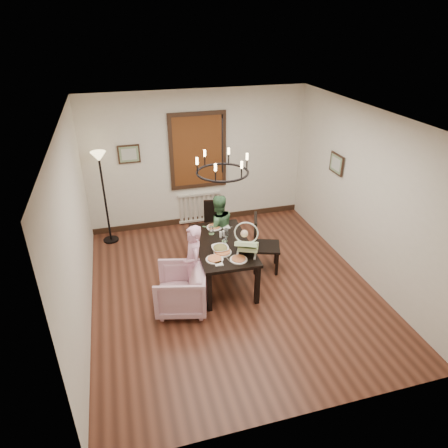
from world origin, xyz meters
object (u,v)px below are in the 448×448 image
dining_table (223,248)px  armchair (181,290)px  chair_right (267,244)px  chair_far (215,225)px  seated_man (218,234)px  elderly_woman (194,270)px  floor_lamp (105,199)px  drinking_glass (225,243)px  baby_bouncer (247,243)px

dining_table → armchair: bearing=-144.1°
chair_right → armchair: size_ratio=1.35×
chair_right → chair_far: bearing=52.8°
dining_table → seated_man: size_ratio=1.51×
dining_table → seated_man: seated_man is taller
armchair → elderly_woman: size_ratio=0.72×
chair_far → floor_lamp: bearing=171.0°
dining_table → drinking_glass: drinking_glass is taller
elderly_woman → seated_man: elderly_woman is taller
chair_far → elderly_woman: 1.64m
dining_table → floor_lamp: floor_lamp is taller
floor_lamp → dining_table: bearing=-46.4°
dining_table → chair_right: chair_right is taller
chair_far → floor_lamp: (-1.96, 0.76, 0.45)m
dining_table → elderly_woman: elderly_woman is taller
elderly_woman → baby_bouncer: baby_bouncer is taller
drinking_glass → floor_lamp: 2.70m
elderly_woman → floor_lamp: size_ratio=0.59×
dining_table → elderly_woman: size_ratio=1.49×
chair_far → drinking_glass: 1.29m
chair_right → seated_man: seated_man is taller
elderly_woman → baby_bouncer: size_ratio=1.95×
chair_right → baby_bouncer: (-0.54, -0.51, 0.39)m
armchair → baby_bouncer: baby_bouncer is taller
dining_table → drinking_glass: (0.01, -0.10, 0.15)m
seated_man → armchair: bearing=48.3°
chair_far → chair_right: size_ratio=0.87×
elderly_woman → armchair: bearing=-51.3°
floor_lamp → drinking_glass: bearing=-47.6°
seated_man → drinking_glass: size_ratio=8.35×
armchair → seated_man: 1.53m
baby_bouncer → drinking_glass: (-0.27, 0.29, -0.12)m
chair_right → armchair: chair_right is taller
baby_bouncer → chair_far: bearing=118.7°
chair_right → floor_lamp: (-2.63, 1.77, 0.38)m
chair_right → dining_table: bearing=118.1°
elderly_woman → chair_far: bearing=153.4°
seated_man → dining_table: bearing=76.5°
seated_man → elderly_woman: bearing=51.9°
floor_lamp → seated_man: bearing=-32.6°
chair_far → seated_man: seated_man is taller
chair_right → seated_man: size_ratio=0.98×
elderly_woman → seated_man: (0.66, 1.02, -0.01)m
chair_right → baby_bouncer: baby_bouncer is taller
chair_far → armchair: 1.94m
chair_far → drinking_glass: size_ratio=7.15×
elderly_woman → dining_table: bearing=120.3°
chair_far → chair_right: chair_right is taller
chair_right → baby_bouncer: bearing=152.9°
chair_far → baby_bouncer: bearing=-72.9°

